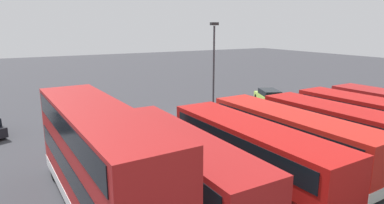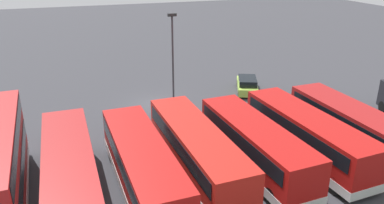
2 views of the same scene
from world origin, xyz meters
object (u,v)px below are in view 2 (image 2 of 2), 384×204
Objects in this scene: bus_single_deck_near_end at (349,126)px; bus_single_deck_fourth at (196,150)px; bus_single_deck_fifth at (142,165)px; lamp_post_tall at (173,54)px; bus_single_deck_sixth at (70,172)px; car_small_green at (247,85)px; bus_single_deck_second at (306,134)px; bus_single_deck_third at (255,145)px.

bus_single_deck_near_end is 10.93m from bus_single_deck_fourth.
bus_single_deck_fifth is 12.70m from lamp_post_tall.
bus_single_deck_fourth is at bearing -169.07° from bus_single_deck_fifth.
car_small_green is at bearing -143.81° from bus_single_deck_sixth.
lamp_post_tall reaches higher than bus_single_deck_second.
lamp_post_tall is at bearing -62.37° from bus_single_deck_second.
car_small_green is 0.59× the size of lamp_post_tall.
bus_single_deck_fifth is at bearing 1.92° from bus_single_deck_near_end.
bus_single_deck_sixth is (18.15, -0.05, 0.00)m from bus_single_deck_near_end.
bus_single_deck_second is 1.35× the size of lamp_post_tall.
lamp_post_tall is (-5.07, -11.23, 3.08)m from bus_single_deck_fifth.
bus_single_deck_second is at bearing -178.49° from bus_single_deck_fifth.
bus_single_deck_second is (3.54, 0.20, 0.00)m from bus_single_deck_near_end.
bus_single_deck_third is 3.62m from bus_single_deck_fourth.
bus_single_deck_sixth is at bearing 0.97° from bus_single_deck_fourth.
lamp_post_tall is at bearing -49.24° from bus_single_deck_near_end.
bus_single_deck_fourth is 1.02× the size of bus_single_deck_fifth.
bus_single_deck_sixth is at bearing 50.30° from lamp_post_tall.
bus_single_deck_sixth is at bearing -0.98° from bus_single_deck_second.
lamp_post_tall is at bearing -114.29° from bus_single_deck_fifth.
bus_single_deck_fourth is 3.47m from bus_single_deck_fifth.
bus_single_deck_near_end is 2.16× the size of car_small_green.
bus_single_deck_sixth is 20.69m from car_small_green.
car_small_green is (-5.88, -12.62, -0.92)m from bus_single_deck_third.
bus_single_deck_fifth and bus_single_deck_sixth have the same top height.
lamp_post_tall reaches higher than bus_single_deck_fourth.
bus_single_deck_fourth and bus_single_deck_fifth have the same top height.
car_small_green is at bearing -169.06° from lamp_post_tall.
lamp_post_tall is at bearing 10.94° from car_small_green.
bus_single_deck_fourth and bus_single_deck_sixth have the same top height.
bus_single_deck_fourth is (7.39, -0.37, 0.00)m from bus_single_deck_second.
bus_single_deck_third is at bearing -179.07° from bus_single_deck_fifth.
car_small_green is (-16.68, -12.20, -0.92)m from bus_single_deck_sixth.
bus_single_deck_third and bus_single_deck_fourth have the same top height.
bus_single_deck_near_end is 0.98× the size of bus_single_deck_third.
lamp_post_tall reaches higher than car_small_green.
lamp_post_tall is (1.92, -11.12, 3.08)m from bus_single_deck_third.
bus_single_deck_near_end reaches higher than car_small_green.
bus_single_deck_fourth is at bearing -179.03° from bus_single_deck_sixth.
car_small_green is (-12.87, -12.74, -0.92)m from bus_single_deck_fifth.
bus_single_deck_third and bus_single_deck_fifth have the same top height.
car_small_green is 8.89m from lamp_post_tall.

